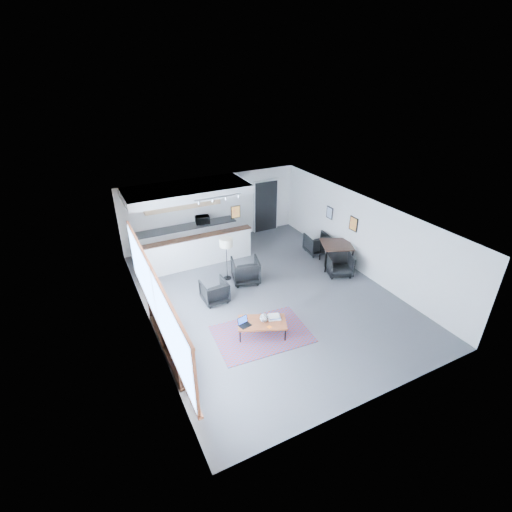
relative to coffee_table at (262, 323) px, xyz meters
name	(u,v)px	position (x,y,z in m)	size (l,w,h in m)	color
room	(268,258)	(1.00, 1.56, 0.92)	(7.02, 9.02, 2.62)	#4A4A4C
window	(155,299)	(-2.46, 0.66, 1.08)	(0.10, 5.95, 1.66)	#8CBFFF
console	(169,339)	(-2.30, 0.52, -0.05)	(0.35, 3.00, 0.80)	black
kitchenette	(189,219)	(-0.20, 5.27, 1.00)	(4.20, 1.96, 2.60)	white
doorway	(266,206)	(3.30, 5.99, 0.70)	(1.10, 0.12, 2.15)	black
track_light	(219,198)	(0.41, 3.76, 2.15)	(1.60, 0.07, 0.15)	silver
wall_art_lower	(353,224)	(4.47, 1.96, 1.17)	(0.03, 0.38, 0.48)	black
wall_art_upper	(330,213)	(4.47, 3.26, 1.12)	(0.03, 0.34, 0.44)	black
kilim_rug	(262,334)	(0.00, 0.00, -0.37)	(2.55, 1.84, 0.01)	#502B3E
coffee_table	(262,323)	(0.00, 0.00, 0.00)	(1.41, 1.11, 0.41)	brown
laptop	(244,323)	(-0.47, 0.11, 0.09)	(0.34, 0.30, 0.21)	black
ceramic_pot	(264,318)	(0.05, -0.01, 0.14)	(0.23, 0.23, 0.23)	gray
book_stack	(274,317)	(0.35, -0.01, 0.08)	(0.39, 0.35, 0.10)	silver
coaster	(269,327)	(0.07, -0.28, 0.03)	(0.12, 0.12, 0.01)	#E5590C
armchair_left	(214,290)	(-0.54, 1.99, 0.00)	(0.72, 0.68, 0.74)	black
armchair_right	(246,270)	(0.76, 2.59, 0.06)	(0.84, 0.79, 0.87)	black
floor_lamp	(226,244)	(0.30, 3.02, 0.89)	(0.54, 0.54, 1.46)	black
dining_table	(337,246)	(4.00, 2.13, 0.39)	(1.31, 1.31, 0.84)	black
dining_chair_near	(339,265)	(3.74, 1.58, -0.03)	(0.68, 0.64, 0.70)	black
dining_chair_far	(317,244)	(4.00, 3.24, -0.03)	(0.67, 0.63, 0.69)	black
microwave	(202,219)	(0.45, 5.71, 0.73)	(0.52, 0.29, 0.35)	black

